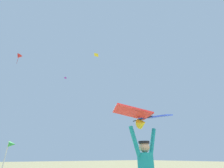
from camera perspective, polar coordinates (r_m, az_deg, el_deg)
The scene contains 5 objects.
held_stunt_kite at distance 3.79m, azimuth 11.60°, elevation -11.70°, with size 1.74×0.94×0.40m.
distant_kite_purple_overhead_distant at distance 33.83m, azimuth -16.63°, elevation 2.20°, with size 0.53×0.54×0.24m.
distant_kite_red_high_left at distance 37.98m, azimuth -30.91°, elevation 8.62°, with size 1.54×1.49×2.35m.
distant_kite_yellow_far_center at distance 32.57m, azimuth -5.70°, elevation 10.54°, with size 0.95×0.99×0.45m.
marker_flag at distance 8.63m, azimuth -33.05°, elevation -18.85°, with size 0.30×0.24×1.94m.
Camera 1 is at (-2.58, -2.46, 1.29)m, focal length 25.04 mm.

